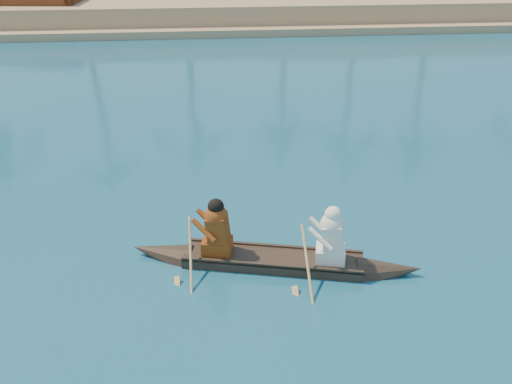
{
  "coord_description": "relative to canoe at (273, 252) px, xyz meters",
  "views": [
    {
      "loc": [
        1.36,
        -6.19,
        5.88
      ],
      "look_at": [
        2.26,
        3.43,
        0.98
      ],
      "focal_mm": 40.0,
      "sensor_mm": 36.0,
      "label": 1
    }
  ],
  "objects": [
    {
      "name": "ground",
      "position": [
        -2.47,
        -2.41,
        -0.28
      ],
      "size": [
        160.0,
        160.0,
        0.0
      ],
      "primitive_type": "plane",
      "color": "navy",
      "rests_on": "ground"
    },
    {
      "name": "canoe",
      "position": [
        0.0,
        0.0,
        0.0
      ],
      "size": [
        5.3,
        1.89,
        1.46
      ],
      "rotation": [
        0.0,
        0.0,
        -0.23
      ],
      "color": "#34261C",
      "rests_on": "ground"
    }
  ]
}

